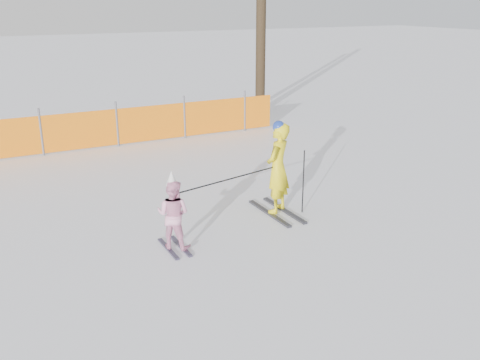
{
  "coord_description": "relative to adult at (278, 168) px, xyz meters",
  "views": [
    {
      "loc": [
        -3.96,
        -7.05,
        3.88
      ],
      "look_at": [
        0.0,
        0.5,
        1.0
      ],
      "focal_mm": 40.0,
      "sensor_mm": 36.0,
      "label": 1
    }
  ],
  "objects": [
    {
      "name": "ski_poles",
      "position": [
        -0.56,
        -0.25,
        -0.08
      ],
      "size": [
        2.64,
        0.51,
        1.23
      ],
      "color": "black",
      "rests_on": "ground"
    },
    {
      "name": "adult",
      "position": [
        0.0,
        0.0,
        0.0
      ],
      "size": [
        0.75,
        1.45,
        1.8
      ],
      "color": "black",
      "rests_on": "ground"
    },
    {
      "name": "ground",
      "position": [
        -1.09,
        -1.05,
        -0.9
      ],
      "size": [
        120.0,
        120.0,
        0.0
      ],
      "primitive_type": "plane",
      "color": "white",
      "rests_on": "ground"
    },
    {
      "name": "safety_fence",
      "position": [
        -3.93,
        6.28,
        -0.34
      ],
      "size": [
        14.93,
        0.06,
        1.25
      ],
      "color": "#595960",
      "rests_on": "ground"
    },
    {
      "name": "child",
      "position": [
        -2.3,
        -0.54,
        -0.28
      ],
      "size": [
        0.71,
        0.85,
        1.34
      ],
      "color": "black",
      "rests_on": "ground"
    },
    {
      "name": "tree_trunks",
      "position": [
        4.78,
        9.02,
        2.06
      ],
      "size": [
        0.97,
        1.49,
        6.31
      ],
      "color": "#322516",
      "rests_on": "ground"
    }
  ]
}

